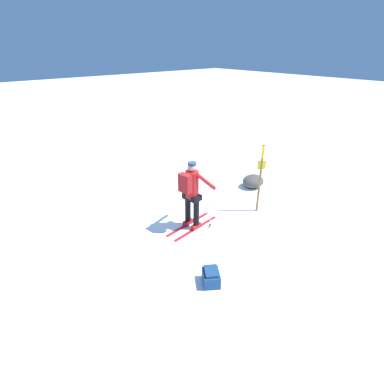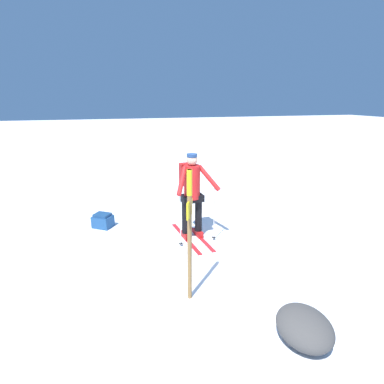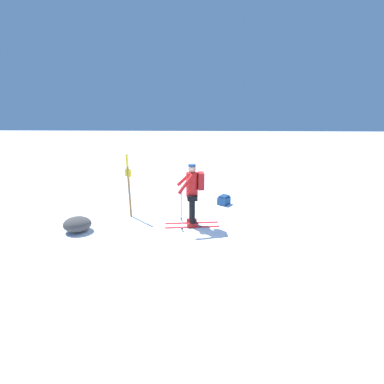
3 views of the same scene
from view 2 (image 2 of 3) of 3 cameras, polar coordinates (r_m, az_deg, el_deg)
name	(u,v)px [view 2 (image 2 of 3)]	position (r m, az deg, el deg)	size (l,w,h in m)	color
ground_plane	(215,248)	(6.10, 4.47, -10.51)	(80.00, 80.00, 0.00)	white
skier	(192,190)	(6.14, -0.07, 0.32)	(1.60, 0.95, 1.81)	red
dropped_backpack	(103,221)	(7.22, -16.61, -5.26)	(0.50, 0.53, 0.33)	navy
trail_marker	(190,226)	(4.16, -0.47, -6.41)	(0.22, 0.14, 1.97)	olive
rock_boulder	(304,327)	(4.20, 20.61, -22.95)	(0.75, 0.64, 0.41)	#474442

